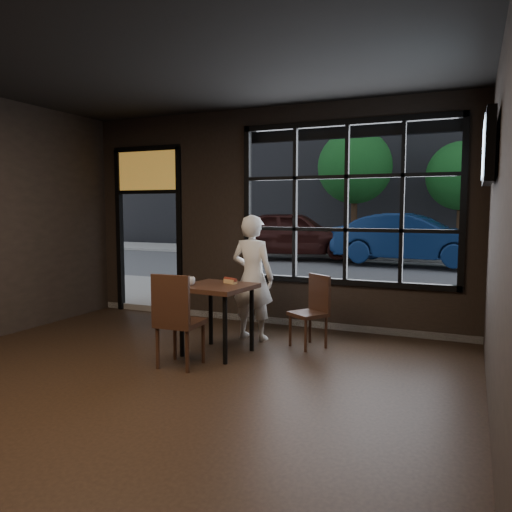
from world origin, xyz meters
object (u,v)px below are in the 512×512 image
at_px(man, 253,277).
at_px(navy_car, 411,238).
at_px(chair_near, 180,320).
at_px(cafe_table, 217,319).

relative_size(man, navy_car, 0.36).
xyz_separation_m(chair_near, man, (0.26, 1.37, 0.31)).
distance_m(chair_near, man, 1.43).
height_order(cafe_table, navy_car, navy_car).
distance_m(man, navy_car, 9.45).
relative_size(chair_near, navy_car, 0.23).
xyz_separation_m(cafe_table, navy_car, (1.09, 10.19, 0.43)).
height_order(chair_near, navy_car, navy_car).
xyz_separation_m(man, navy_car, (0.98, 9.40, 0.02)).
height_order(chair_near, man, man).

